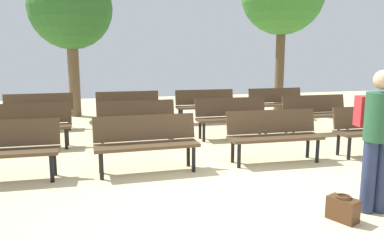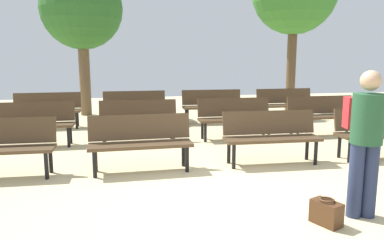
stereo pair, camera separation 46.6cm
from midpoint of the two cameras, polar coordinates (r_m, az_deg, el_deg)
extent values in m
plane|color=beige|center=(4.87, 9.28, -12.15)|extent=(24.00, 24.00, 0.00)
cube|color=#4C3823|center=(6.29, -24.98, -1.53)|extent=(1.60, 0.16, 0.40)
cylinder|color=black|center=(5.90, -18.97, -6.56)|extent=(0.06, 0.06, 0.40)
cylinder|color=black|center=(6.20, -18.49, -5.74)|extent=(0.06, 0.06, 0.40)
cube|color=#4C3823|center=(5.90, -5.46, -3.77)|extent=(1.61, 0.47, 0.05)
cube|color=#4C3823|center=(6.04, -5.72, -1.07)|extent=(1.60, 0.15, 0.40)
cylinder|color=black|center=(5.77, -12.21, -6.60)|extent=(0.06, 0.06, 0.40)
cylinder|color=black|center=(5.92, 1.53, -5.95)|extent=(0.06, 0.06, 0.40)
cylinder|color=black|center=(6.08, -12.20, -5.76)|extent=(0.06, 0.06, 0.40)
cylinder|color=black|center=(6.22, 0.85, -5.17)|extent=(0.06, 0.06, 0.40)
cube|color=#4C3823|center=(6.47, 14.05, -2.80)|extent=(1.61, 0.49, 0.05)
cube|color=#4C3823|center=(6.61, 13.46, -0.35)|extent=(1.60, 0.17, 0.40)
cylinder|color=black|center=(6.14, 8.49, -5.48)|extent=(0.06, 0.06, 0.40)
cylinder|color=black|center=(6.69, 20.05, -4.70)|extent=(0.06, 0.06, 0.40)
cylinder|color=black|center=(6.44, 7.64, -4.74)|extent=(0.06, 0.06, 0.40)
cylinder|color=black|center=(6.96, 18.78, -4.07)|extent=(0.06, 0.06, 0.40)
cube|color=#4C3823|center=(7.53, 28.29, -1.94)|extent=(1.61, 0.47, 0.05)
cube|color=#4C3823|center=(7.64, 27.53, 0.16)|extent=(1.60, 0.16, 0.40)
cylinder|color=black|center=(7.04, 24.42, -4.28)|extent=(0.06, 0.06, 0.40)
cylinder|color=black|center=(7.30, 23.02, -3.70)|extent=(0.06, 0.06, 0.40)
cube|color=#4C3823|center=(8.00, -21.43, -0.80)|extent=(1.60, 0.44, 0.05)
cube|color=#4C3823|center=(8.15, -21.29, 1.14)|extent=(1.60, 0.12, 0.40)
cylinder|color=black|center=(7.78, -16.47, -2.51)|extent=(0.06, 0.06, 0.40)
cylinder|color=black|center=(8.09, -16.25, -2.03)|extent=(0.06, 0.06, 0.40)
cube|color=#4C3823|center=(7.82, -6.35, -0.40)|extent=(1.61, 0.46, 0.05)
cube|color=#4C3823|center=(7.98, -6.47, 1.58)|extent=(1.60, 0.15, 0.40)
cylinder|color=black|center=(7.70, -11.45, -2.43)|extent=(0.06, 0.06, 0.40)
cylinder|color=black|center=(7.78, -1.09, -2.10)|extent=(0.06, 0.06, 0.40)
cylinder|color=black|center=(8.01, -11.40, -1.95)|extent=(0.06, 0.06, 0.40)
cylinder|color=black|center=(8.09, -1.44, -1.64)|extent=(0.06, 0.06, 0.40)
cube|color=#4C3823|center=(8.22, 8.22, 0.05)|extent=(1.61, 0.47, 0.05)
cube|color=#4C3823|center=(8.37, 7.84, 1.94)|extent=(1.60, 0.15, 0.40)
cylinder|color=black|center=(7.92, 3.71, -1.91)|extent=(0.06, 0.06, 0.40)
cylinder|color=black|center=(8.35, 13.10, -1.53)|extent=(0.06, 0.06, 0.40)
cylinder|color=black|center=(8.22, 3.19, -1.46)|extent=(0.06, 0.06, 0.40)
cylinder|color=black|center=(8.64, 12.28, -1.12)|extent=(0.06, 0.06, 0.40)
cube|color=#4C3823|center=(9.11, 20.65, 0.48)|extent=(1.60, 0.45, 0.05)
cube|color=#4C3823|center=(9.24, 20.10, 2.18)|extent=(1.60, 0.13, 0.40)
cylinder|color=black|center=(8.66, 17.16, -1.31)|extent=(0.06, 0.06, 0.40)
cylinder|color=black|center=(9.40, 24.72, -0.93)|extent=(0.06, 0.06, 0.40)
cylinder|color=black|center=(8.94, 16.20, -0.92)|extent=(0.06, 0.06, 0.40)
cylinder|color=black|center=(9.66, 23.62, -0.58)|extent=(0.06, 0.06, 0.40)
cube|color=#4C3823|center=(9.87, -19.74, 1.21)|extent=(1.61, 0.47, 0.05)
cube|color=#4C3823|center=(10.03, -19.67, 2.76)|extent=(1.60, 0.15, 0.40)
cylinder|color=black|center=(9.87, -23.81, -0.39)|extent=(0.06, 0.06, 0.40)
cylinder|color=black|center=(9.67, -15.68, -0.10)|extent=(0.06, 0.06, 0.40)
cylinder|color=black|center=(10.18, -23.45, -0.07)|extent=(0.06, 0.06, 0.40)
cylinder|color=black|center=(9.99, -15.57, 0.21)|extent=(0.06, 0.06, 0.40)
cube|color=#4C3823|center=(9.79, -7.25, 1.65)|extent=(1.60, 0.44, 0.05)
cube|color=#4C3823|center=(9.96, -7.35, 3.21)|extent=(1.60, 0.12, 0.40)
cylinder|color=black|center=(9.65, -11.31, 0.05)|extent=(0.06, 0.06, 0.40)
cylinder|color=black|center=(9.74, -3.04, 0.32)|extent=(0.06, 0.06, 0.40)
cylinder|color=black|center=(9.97, -11.30, 0.36)|extent=(0.06, 0.06, 0.40)
cylinder|color=black|center=(10.05, -3.29, 0.62)|extent=(0.06, 0.06, 0.40)
cube|color=#4C3823|center=(10.08, 4.48, 1.94)|extent=(1.61, 0.49, 0.05)
cube|color=#4C3823|center=(10.24, 4.24, 3.45)|extent=(1.60, 0.17, 0.40)
cylinder|color=black|center=(9.82, 0.71, 0.41)|extent=(0.06, 0.06, 0.40)
cylinder|color=black|center=(10.15, 8.52, 0.61)|extent=(0.06, 0.06, 0.40)
cylinder|color=black|center=(10.13, 0.40, 0.71)|extent=(0.06, 0.06, 0.40)
cylinder|color=black|center=(10.45, 8.00, 0.89)|extent=(0.06, 0.06, 0.40)
cube|color=#4C3823|center=(10.76, 15.26, 2.12)|extent=(1.61, 0.46, 0.05)
cube|color=#4C3823|center=(10.91, 14.84, 3.54)|extent=(1.60, 0.15, 0.40)
cylinder|color=black|center=(10.36, 12.14, 0.69)|extent=(0.06, 0.06, 0.40)
cylinder|color=black|center=(10.99, 18.84, 0.90)|extent=(0.06, 0.06, 0.40)
cylinder|color=black|center=(10.65, 11.45, 0.96)|extent=(0.06, 0.06, 0.40)
cylinder|color=black|center=(11.27, 18.02, 1.15)|extent=(0.06, 0.06, 0.40)
cylinder|color=brown|center=(11.76, -14.76, 6.60)|extent=(0.32, 0.32, 2.42)
sphere|color=#2D6628|center=(11.81, -15.18, 15.92)|extent=(2.36, 2.36, 2.36)
cylinder|color=brown|center=(12.69, 15.74, 7.96)|extent=(0.29, 0.29, 2.95)
cylinder|color=navy|center=(4.82, 27.77, -8.08)|extent=(0.16, 0.16, 0.85)
cylinder|color=navy|center=(4.75, 26.05, -8.20)|extent=(0.16, 0.16, 0.85)
cylinder|color=#235133|center=(4.63, 27.59, 0.15)|extent=(0.40, 0.40, 0.55)
sphere|color=tan|center=(4.59, 28.00, 5.26)|extent=(0.22, 0.22, 0.22)
cube|color=red|center=(4.86, 26.22, 0.98)|extent=(0.31, 0.23, 0.36)
cube|color=#4C2D19|center=(4.52, 22.44, -12.84)|extent=(0.29, 0.37, 0.26)
torus|color=#4C2D19|center=(4.46, 22.57, -11.06)|extent=(0.16, 0.16, 0.02)
camera|label=1|loc=(0.23, -88.19, 0.32)|focal=35.43mm
camera|label=2|loc=(0.23, 91.81, -0.32)|focal=35.43mm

